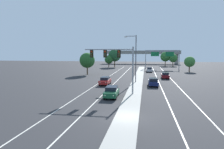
% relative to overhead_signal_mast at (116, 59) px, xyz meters
% --- Properties ---
extents(ground_plane, '(260.00, 260.00, 0.00)m').
position_rel_overhead_signal_mast_xyz_m(ground_plane, '(2.80, -11.35, -5.48)').
color(ground_plane, '#28282B').
extents(median_island, '(2.40, 110.00, 0.15)m').
position_rel_overhead_signal_mast_xyz_m(median_island, '(2.80, 6.65, -5.40)').
color(median_island, '#9E9B93').
rests_on(median_island, ground).
extents(lane_stripe_oncoming_center, '(0.14, 100.00, 0.01)m').
position_rel_overhead_signal_mast_xyz_m(lane_stripe_oncoming_center, '(-1.90, 13.65, -5.47)').
color(lane_stripe_oncoming_center, silver).
rests_on(lane_stripe_oncoming_center, ground).
extents(lane_stripe_receding_center, '(0.14, 100.00, 0.01)m').
position_rel_overhead_signal_mast_xyz_m(lane_stripe_receding_center, '(7.50, 13.65, -5.47)').
color(lane_stripe_receding_center, silver).
rests_on(lane_stripe_receding_center, ground).
extents(edge_stripe_left, '(0.14, 100.00, 0.01)m').
position_rel_overhead_signal_mast_xyz_m(edge_stripe_left, '(-5.20, 13.65, -5.47)').
color(edge_stripe_left, silver).
rests_on(edge_stripe_left, ground).
extents(edge_stripe_right, '(0.14, 100.00, 0.01)m').
position_rel_overhead_signal_mast_xyz_m(edge_stripe_right, '(10.80, 13.65, -5.47)').
color(edge_stripe_right, silver).
rests_on(edge_stripe_right, ground).
extents(overhead_signal_mast, '(7.66, 0.44, 7.20)m').
position_rel_overhead_signal_mast_xyz_m(overhead_signal_mast, '(0.00, 0.00, 0.00)').
color(overhead_signal_mast, gray).
rests_on(overhead_signal_mast, median_island).
extents(street_lamp_median, '(2.58, 0.28, 10.00)m').
position_rel_overhead_signal_mast_xyz_m(street_lamp_median, '(2.23, 12.87, 0.32)').
color(street_lamp_median, '#4C4C51').
rests_on(street_lamp_median, median_island).
extents(car_oncoming_green, '(1.90, 4.50, 1.58)m').
position_rel_overhead_signal_mast_xyz_m(car_oncoming_green, '(-0.26, -2.35, -4.66)').
color(car_oncoming_green, '#195633').
rests_on(car_oncoming_green, ground).
extents(car_oncoming_red, '(1.83, 4.47, 1.58)m').
position_rel_overhead_signal_mast_xyz_m(car_oncoming_red, '(-3.46, 8.86, -4.66)').
color(car_oncoming_red, maroon).
rests_on(car_oncoming_red, ground).
extents(car_receding_navy, '(1.89, 4.50, 1.58)m').
position_rel_overhead_signal_mast_xyz_m(car_receding_navy, '(6.06, 8.88, -4.66)').
color(car_receding_navy, '#141E4C').
rests_on(car_receding_navy, ground).
extents(car_receding_darkred, '(1.84, 4.48, 1.58)m').
position_rel_overhead_signal_mast_xyz_m(car_receding_darkred, '(9.43, 21.11, -4.66)').
color(car_receding_darkred, '#5B0F14').
rests_on(car_receding_darkred, ground).
extents(car_receding_silver, '(1.89, 4.50, 1.58)m').
position_rel_overhead_signal_mast_xyz_m(car_receding_silver, '(5.83, 38.16, -4.66)').
color(car_receding_silver, '#B7B7BC').
rests_on(car_receding_silver, ground).
extents(highway_sign_gantry, '(13.28, 0.42, 7.50)m').
position_rel_overhead_signal_mast_xyz_m(highway_sign_gantry, '(11.00, 52.24, 0.69)').
color(highway_sign_gantry, gray).
rests_on(highway_sign_gantry, ground).
extents(overpass_bridge, '(42.40, 6.40, 7.65)m').
position_rel_overhead_signal_mast_xyz_m(overpass_bridge, '(2.80, 91.07, 0.31)').
color(overpass_bridge, gray).
rests_on(overpass_bridge, ground).
extents(tree_far_right_c, '(4.78, 4.78, 6.92)m').
position_rel_overhead_signal_mast_xyz_m(tree_far_right_c, '(13.96, 71.47, -0.96)').
color(tree_far_right_c, '#4C3823').
rests_on(tree_far_right_c, ground).
extents(tree_far_left_a, '(4.46, 4.46, 6.45)m').
position_rel_overhead_signal_mast_xyz_m(tree_far_left_a, '(-12.34, 26.56, -1.26)').
color(tree_far_left_a, '#4C3823').
rests_on(tree_far_left_a, ground).
extents(tree_far_right_b, '(4.08, 4.08, 5.90)m').
position_rel_overhead_signal_mast_xyz_m(tree_far_right_b, '(17.51, 70.68, -1.63)').
color(tree_far_right_b, '#4C3823').
rests_on(tree_far_right_b, ground).
extents(tree_far_right_a, '(3.59, 3.59, 5.19)m').
position_rel_overhead_signal_mast_xyz_m(tree_far_right_a, '(19.21, 41.24, -2.09)').
color(tree_far_right_a, '#4C3823').
rests_on(tree_far_right_a, ground).
extents(tree_far_left_c, '(5.56, 5.56, 8.04)m').
position_rel_overhead_signal_mast_xyz_m(tree_far_left_c, '(-9.17, 58.92, -0.22)').
color(tree_far_left_c, '#4C3823').
rests_on(tree_far_left_c, ground).
extents(tree_far_left_b, '(3.67, 3.67, 5.31)m').
position_rel_overhead_signal_mast_xyz_m(tree_far_left_b, '(-11.49, 57.27, -2.01)').
color(tree_far_left_b, '#4C3823').
rests_on(tree_far_left_b, ground).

